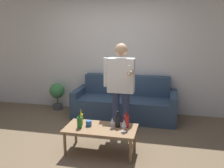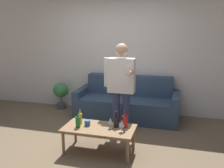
% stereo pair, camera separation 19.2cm
% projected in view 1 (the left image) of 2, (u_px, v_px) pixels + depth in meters
% --- Properties ---
extents(ground_plane, '(16.00, 16.00, 0.00)m').
position_uv_depth(ground_plane, '(87.00, 147.00, 3.98)').
color(ground_plane, '#756047').
extents(wall_back, '(8.00, 0.06, 2.70)m').
position_uv_depth(wall_back, '(113.00, 51.00, 5.52)').
color(wall_back, silver).
rests_on(wall_back, ground_plane).
extents(couch, '(2.12, 0.83, 0.86)m').
position_uv_depth(couch, '(125.00, 103.00, 5.26)').
color(couch, '#334760').
rests_on(couch, ground_plane).
extents(coffee_table, '(1.08, 0.55, 0.40)m').
position_uv_depth(coffee_table, '(101.00, 130.00, 3.76)').
color(coffee_table, '#8E6B47').
rests_on(coffee_table, ground_plane).
extents(bottle_orange, '(0.07, 0.07, 0.23)m').
position_uv_depth(bottle_orange, '(79.00, 122.00, 3.73)').
color(bottle_orange, '#23752D').
rests_on(bottle_orange, coffee_table).
extents(bottle_green, '(0.08, 0.08, 0.25)m').
position_uv_depth(bottle_green, '(127.00, 121.00, 3.75)').
color(bottle_green, '#B21E1E').
rests_on(bottle_green, coffee_table).
extents(bottle_dark, '(0.08, 0.08, 0.25)m').
position_uv_depth(bottle_dark, '(118.00, 121.00, 3.75)').
color(bottle_dark, black).
rests_on(bottle_dark, coffee_table).
extents(bottle_yellow, '(0.06, 0.06, 0.22)m').
position_uv_depth(bottle_yellow, '(81.00, 119.00, 3.87)').
color(bottle_yellow, yellow).
rests_on(bottle_yellow, coffee_table).
extents(wine_glass_near, '(0.06, 0.06, 0.17)m').
position_uv_depth(wine_glass_near, '(112.00, 121.00, 3.70)').
color(wine_glass_near, silver).
rests_on(wine_glass_near, coffee_table).
extents(wine_glass_far, '(0.08, 0.08, 0.18)m').
position_uv_depth(wine_glass_far, '(124.00, 124.00, 3.57)').
color(wine_glass_far, silver).
rests_on(wine_glass_far, coffee_table).
extents(cup_on_table, '(0.09, 0.09, 0.08)m').
position_uv_depth(cup_on_table, '(89.00, 123.00, 3.81)').
color(cup_on_table, '#3366B2').
rests_on(cup_on_table, coffee_table).
extents(person_standing_front, '(0.53, 0.43, 1.62)m').
position_uv_depth(person_standing_front, '(121.00, 83.00, 4.26)').
color(person_standing_front, navy).
rests_on(person_standing_front, ground_plane).
extents(potted_plant, '(0.34, 0.34, 0.62)m').
position_uv_depth(potted_plant, '(57.00, 93.00, 5.74)').
color(potted_plant, '#4C4C51').
rests_on(potted_plant, ground_plane).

